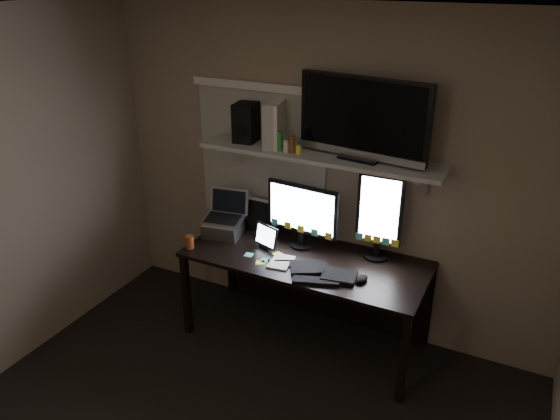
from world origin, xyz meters
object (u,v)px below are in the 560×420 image
Objects in this scene: monitor_portrait at (379,216)px; cup at (190,242)px; desk at (311,270)px; game_console at (276,124)px; speaker at (246,122)px; monitor_landscape at (302,215)px; tv at (363,119)px; tablet at (267,237)px; laptop at (223,215)px; mouse at (362,279)px; keyboard at (323,272)px.

monitor_portrait is 6.77× the size of cup.
game_console is (-0.35, 0.10, 1.09)m from desk.
speaker is at bearing 63.08° from cup.
monitor_portrait reaches higher than monitor_landscape.
cup is at bearing -156.06° from desk.
cup is at bearing -150.51° from tv.
monitor_landscape is 0.32m from tablet.
tv is at bearing 0.41° from laptop.
monitor_landscape is 0.65m from laptop.
monitor_portrait is 0.49m from mouse.
game_console reaches higher than mouse.
tv reaches higher than monitor_portrait.
tablet reaches higher than keyboard.
tv is (-0.16, -0.03, 0.70)m from monitor_portrait.
cup is (-1.32, -0.50, -0.28)m from monitor_portrait.
monitor_landscape is 0.88× the size of monitor_portrait.
desk is at bearing -167.37° from monitor_portrait.
keyboard is 0.56m from tablet.
cup is at bearing -165.98° from mouse.
keyboard is 1.13m from game_console.
tablet is 0.59m from cup.
mouse is 0.31× the size of laptop.
tv is (0.31, 0.09, 1.21)m from desk.
speaker reaches higher than keyboard.
monitor_portrait is 2.01× the size of game_console.
laptop is 0.38× the size of tv.
keyboard is at bearing 1.19° from tablet.
game_console reaches higher than monitor_portrait.
laptop is (-0.94, 0.19, 0.16)m from keyboard.
cup reaches higher than keyboard.
desk is at bearing -2.65° from laptop.
keyboard is (-0.26, -0.40, -0.32)m from monitor_portrait.
cup is at bearing -148.10° from game_console.
monitor_landscape is 0.69m from mouse.
tv reaches higher than monitor_landscape.
monitor_landscape reaches higher than mouse.
speaker is (0.24, 0.48, 0.85)m from cup.
laptop is (-0.41, 0.03, 0.08)m from tablet.
desk is at bearing -155.61° from tv.
tv is at bearing -12.37° from game_console.
monitor_portrait is at bearing 0.29° from laptop.
laptop reaches higher than keyboard.
laptop is at bearing -165.41° from tablet.
tablet is (-0.81, 0.14, 0.08)m from mouse.
mouse is 0.50× the size of tablet.
game_console is at bearing 179.52° from monitor_portrait.
monitor_landscape is 0.62× the size of tv.
monitor_landscape is 1.76× the size of game_console.
monitor_portrait is at bearing 100.95° from mouse.
mouse is at bearing -34.87° from game_console.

